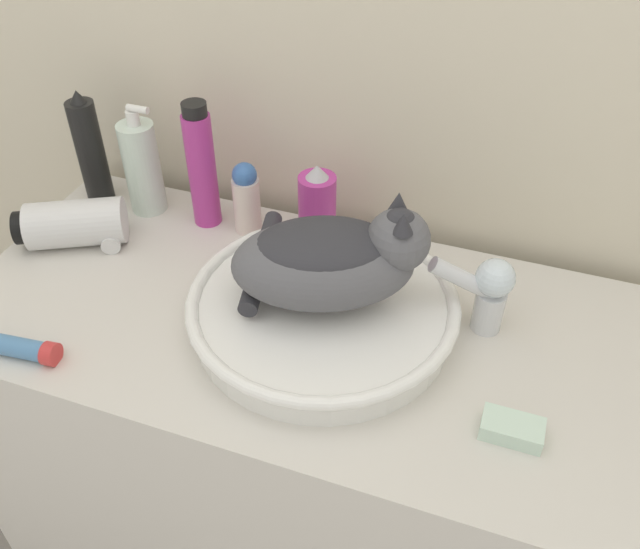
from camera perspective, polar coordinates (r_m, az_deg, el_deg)
name	(u,v)px	position (r m, az deg, el deg)	size (l,w,h in m)	color
vanity_counter	(307,474)	(1.34, -1.12, -16.42)	(1.07, 0.50, 0.81)	beige
sink_basin	(323,309)	(0.99, 0.24, -2.92)	(0.40, 0.40, 0.06)	white
cat	(331,257)	(0.93, 0.90, 1.45)	(0.29, 0.26, 0.16)	#56565B
faucet	(488,290)	(0.99, 13.94, -1.26)	(0.12, 0.07, 0.13)	silver
hairspray_can_black	(90,150)	(1.29, -18.78, 9.89)	(0.05, 0.05, 0.21)	black
deodorant_stick	(246,198)	(1.17, -6.22, 6.44)	(0.05, 0.05, 0.13)	silver
soap_pump_bottle	(142,167)	(1.24, -14.74, 8.76)	(0.06, 0.06, 0.21)	silver
spray_bottle_trigger	(317,210)	(1.12, -0.24, 5.47)	(0.06, 0.06, 0.15)	#B2338C
shampoo_bottle_tall	(202,167)	(1.17, -9.94, 8.92)	(0.05, 0.05, 0.23)	#B2338C
cream_tube	(11,346)	(1.06, -24.61, -5.49)	(0.15, 0.05, 0.03)	#4C7FB2
hair_dryer	(76,224)	(1.21, -19.83, 4.01)	(0.19, 0.14, 0.08)	silver
soap_bar	(512,429)	(0.90, 15.87, -12.38)	(0.08, 0.04, 0.02)	silver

